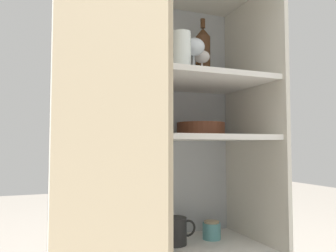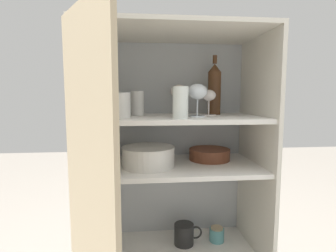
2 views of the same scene
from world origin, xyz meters
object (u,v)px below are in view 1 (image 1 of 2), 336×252
wine_bottle (203,55)px  plate_stack_white (137,122)px  storage_jar (212,230)px  mixing_bowl_large (201,129)px  coffee_mug_primary (175,231)px

wine_bottle → plate_stack_white: 0.46m
storage_jar → mixing_bowl_large: bearing=174.1°
plate_stack_white → coffee_mug_primary: bearing=23.3°
mixing_bowl_large → coffee_mug_primary: bearing=-172.6°
plate_stack_white → mixing_bowl_large: plate_stack_white is taller
wine_bottle → storage_jar: bearing=-53.5°
plate_stack_white → storage_jar: 0.57m
storage_jar → coffee_mug_primary: bearing=-176.1°
plate_stack_white → storage_jar: plate_stack_white is taller
plate_stack_white → mixing_bowl_large: size_ratio=1.17×
plate_stack_white → coffee_mug_primary: (0.18, 0.08, -0.42)m
wine_bottle → plate_stack_white: wine_bottle is taller
plate_stack_white → coffee_mug_primary: plate_stack_white is taller
plate_stack_white → wine_bottle: bearing=19.5°
wine_bottle → mixing_bowl_large: 0.32m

